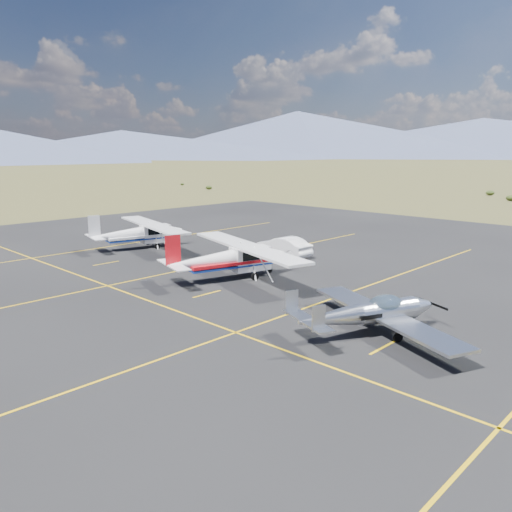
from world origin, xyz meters
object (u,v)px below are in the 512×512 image
aircraft_cessna (230,257)px  aircraft_plain (139,233)px  sedan (284,246)px  aircraft_low_wing (371,313)px

aircraft_cessna → aircraft_plain: bearing=98.8°
aircraft_plain → aircraft_cessna: bearing=-83.6°
aircraft_plain → sedan: bearing=-47.2°
aircraft_plain → sedan: 11.94m
aircraft_cessna → aircraft_plain: aircraft_cessna is taller
aircraft_low_wing → aircraft_plain: 24.16m
aircraft_low_wing → aircraft_cessna: 11.59m
aircraft_low_wing → sedan: bearing=77.3°
aircraft_cessna → aircraft_plain: size_ratio=1.04×
aircraft_low_wing → aircraft_cessna: (2.24, 11.36, 0.38)m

